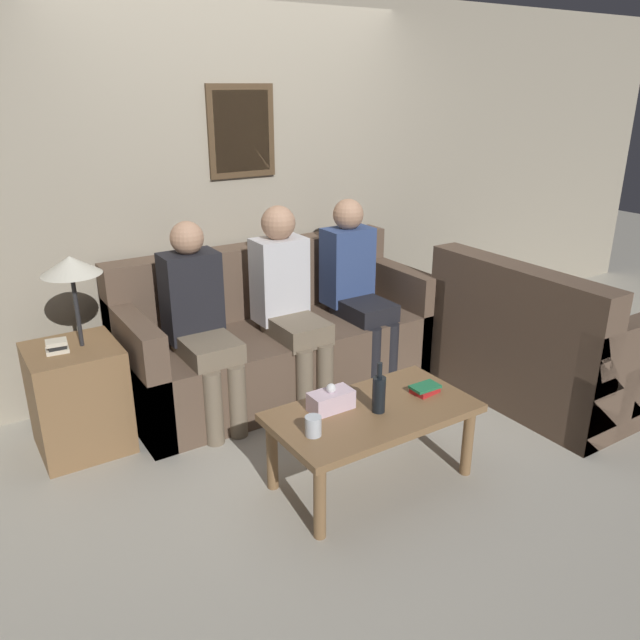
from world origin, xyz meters
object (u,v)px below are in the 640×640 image
wine_bottle (379,393)px  person_middle (288,297)px  couch_main (276,340)px  person_left (200,318)px  couch_side (538,350)px  coffee_table (373,419)px  drinking_glass (313,426)px  person_right (356,282)px

wine_bottle → person_middle: size_ratio=0.21×
person_middle → couch_main: bearing=89.6°
person_left → couch_side: bearing=-25.1°
couch_main → person_left: person_left is taller
wine_bottle → coffee_table: bearing=105.7°
wine_bottle → person_middle: (0.13, 1.14, 0.17)m
coffee_table → couch_main: bearing=83.8°
drinking_glass → person_right: 1.65m
coffee_table → person_right: person_right is taller
couch_side → drinking_glass: bearing=96.7°
coffee_table → wine_bottle: size_ratio=3.92×
wine_bottle → person_middle: 1.16m
couch_main → coffee_table: bearing=-96.2°
person_right → person_middle: bearing=-175.2°
couch_main → person_middle: (-0.00, -0.18, 0.37)m
couch_main → couch_side: same height
coffee_table → person_middle: size_ratio=0.83×
couch_main → coffee_table: couch_main is taller
drinking_glass → person_right: person_right is taller
person_right → drinking_glass: bearing=-132.8°
coffee_table → person_left: 1.25m
person_middle → drinking_glass: bearing=-114.7°
couch_side → person_left: 2.23m
couch_side → drinking_glass: 1.93m
drinking_glass → coffee_table: bearing=6.8°
couch_side → person_right: person_right is taller
drinking_glass → couch_main: bearing=68.2°
couch_side → person_middle: person_middle is taller
drinking_glass → person_left: bearing=93.9°
couch_main → couch_side: size_ratio=1.58×
couch_side → drinking_glass: couch_side is taller
wine_bottle → person_right: 1.39m
drinking_glass → person_middle: (0.53, 1.15, 0.22)m
couch_main → wine_bottle: size_ratio=7.78×
couch_side → person_middle: (-1.38, 0.93, 0.37)m
drinking_glass → person_left: 1.18m
coffee_table → person_left: bearing=113.0°
drinking_glass → person_left: person_left is taller
coffee_table → drinking_glass: bearing=-173.2°
person_right → couch_side: bearing=-50.6°
wine_bottle → person_right: size_ratio=0.22×
person_left → person_right: person_right is taller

